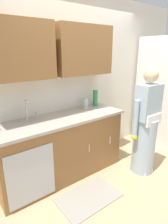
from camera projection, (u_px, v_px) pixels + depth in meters
The scene contains 11 objects.
ground_plane at pixel (120, 183), 2.79m from camera, with size 9.00×9.00×0.00m, color tan.
kitchen_wall_with_uppers at pixel (72, 75), 3.01m from camera, with size 4.80×0.44×2.70m.
closet_door_panel at pixel (159, 95), 3.62m from camera, with size 1.10×0.04×2.10m, color silver.
counter_cabinet at pixel (61, 148), 2.86m from camera, with size 1.90×0.62×0.90m.
countertop at pixel (60, 119), 2.72m from camera, with size 1.96×0.66×0.04m, color #A8A093.
sink at pixel (35, 124), 2.50m from camera, with size 0.50×0.36×0.35m.
person_at_sink at pixel (145, 131), 2.89m from camera, with size 0.55×0.34×1.62m.
floor_mat at pixel (88, 198), 2.51m from camera, with size 0.80×0.50×0.01m, color gray.
bottle_soap at pixel (95, 98), 3.26m from camera, with size 0.08×0.08×0.27m, color #2D8C4C.
bottle_water_short at pixel (85, 103), 3.13m from camera, with size 0.08×0.08×0.16m, color silver.
knife_on_counter at pixel (102, 110), 3.05m from camera, with size 0.24×0.02×0.01m, color silver.
Camera 1 is at (-1.84, -1.54, 1.85)m, focal length 30.70 mm.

